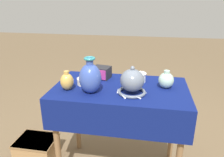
{
  "coord_description": "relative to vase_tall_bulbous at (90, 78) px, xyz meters",
  "views": [
    {
      "loc": [
        0.2,
        -1.51,
        1.44
      ],
      "look_at": [
        -0.05,
        -0.08,
        0.89
      ],
      "focal_mm": 35.0,
      "sensor_mm": 36.0,
      "label": 1
    }
  ],
  "objects": [
    {
      "name": "display_table",
      "position": [
        0.2,
        0.12,
        -0.22
      ],
      "size": [
        1.01,
        0.6,
        0.79
      ],
      "color": "olive",
      "rests_on": "ground_plane"
    },
    {
      "name": "vase_tall_bulbous",
      "position": [
        0.0,
        0.0,
        0.0
      ],
      "size": [
        0.16,
        0.16,
        0.26
      ],
      "color": "#3851A8",
      "rests_on": "display_table"
    },
    {
      "name": "vase_dome_bell",
      "position": [
        0.29,
        0.03,
        -0.03
      ],
      "size": [
        0.21,
        0.21,
        0.21
      ],
      "color": "slate",
      "rests_on": "display_table"
    },
    {
      "name": "mosaic_tile_box",
      "position": [
        0.01,
        0.3,
        -0.06
      ],
      "size": [
        0.16,
        0.14,
        0.1
      ],
      "rotation": [
        0.0,
        0.0,
        -0.2
      ],
      "color": "#232328",
      "rests_on": "display_table"
    },
    {
      "name": "jar_round_celadon",
      "position": [
        0.53,
        0.18,
        -0.05
      ],
      "size": [
        0.11,
        0.11,
        0.14
      ],
      "color": "#A8CCB7",
      "rests_on": "display_table"
    },
    {
      "name": "pot_squat_ivory",
      "position": [
        -0.08,
        0.15,
        -0.09
      ],
      "size": [
        0.13,
        0.13,
        0.05
      ],
      "primitive_type": "cylinder",
      "color": "white",
      "rests_on": "display_table"
    },
    {
      "name": "cup_wide_porcelain",
      "position": [
        0.33,
        0.27,
        -0.07
      ],
      "size": [
        0.1,
        0.1,
        0.08
      ],
      "color": "white",
      "rests_on": "display_table"
    },
    {
      "name": "jar_round_ochre",
      "position": [
        -0.18,
        0.02,
        -0.05
      ],
      "size": [
        0.1,
        0.1,
        0.14
      ],
      "color": "gold",
      "rests_on": "display_table"
    },
    {
      "name": "wooden_crate",
      "position": [
        -0.59,
        0.16,
        -0.8
      ],
      "size": [
        0.36,
        0.29,
        0.2
      ],
      "rotation": [
        0.0,
        0.0,
        -0.0
      ],
      "color": "#A37A4C",
      "rests_on": "ground_plane"
    }
  ]
}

